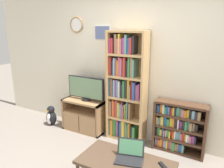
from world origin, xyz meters
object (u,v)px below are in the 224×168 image
at_px(bookshelf_tall, 125,88).
at_px(penguin_figurine, 51,116).
at_px(tv_stand, 84,115).
at_px(remote_near_laptop, 163,166).
at_px(coffee_table, 125,164).
at_px(bookshelf_short, 178,127).
at_px(television, 86,88).
at_px(laptop, 130,155).

height_order(bookshelf_tall, penguin_figurine, bookshelf_tall).
xyz_separation_m(tv_stand, remote_near_laptop, (1.79, -0.95, 0.09)).
xyz_separation_m(coffee_table, penguin_figurine, (-2.09, 0.92, -0.17)).
bearing_deg(remote_near_laptop, coffee_table, 148.09).
xyz_separation_m(bookshelf_short, remote_near_laptop, (0.07, -1.06, -0.02)).
bearing_deg(penguin_figurine, remote_near_laptop, -17.75).
height_order(tv_stand, remote_near_laptop, tv_stand).
bearing_deg(coffee_table, penguin_figurine, 156.24).
relative_size(bookshelf_short, remote_near_laptop, 5.58).
xyz_separation_m(television, bookshelf_short, (1.68, 0.09, -0.42)).
relative_size(bookshelf_short, penguin_figurine, 2.05).
bearing_deg(bookshelf_tall, remote_near_laptop, -46.79).
height_order(bookshelf_tall, laptop, bookshelf_tall).
bearing_deg(coffee_table, bookshelf_tall, 115.67).
distance_m(laptop, penguin_figurine, 2.29).
height_order(tv_stand, television, television).
xyz_separation_m(bookshelf_tall, coffee_table, (0.56, -1.16, -0.57)).
bearing_deg(tv_stand, coffee_table, -38.03).
relative_size(tv_stand, coffee_table, 0.72).
relative_size(television, laptop, 1.98).
distance_m(coffee_table, penguin_figurine, 2.29).
height_order(tv_stand, bookshelf_short, bookshelf_short).
xyz_separation_m(bookshelf_tall, bookshelf_short, (0.92, 0.01, -0.50)).
bearing_deg(penguin_figurine, bookshelf_tall, 9.07).
height_order(television, bookshelf_tall, bookshelf_tall).
bearing_deg(laptop, television, 128.36).
distance_m(bookshelf_short, remote_near_laptop, 1.07).
bearing_deg(bookshelf_short, bookshelf_tall, -179.07).
distance_m(bookshelf_short, laptop, 1.16).
distance_m(remote_near_laptop, penguin_figurine, 2.65).
distance_m(tv_stand, laptop, 1.72).
xyz_separation_m(tv_stand, bookshelf_tall, (0.81, 0.10, 0.62)).
distance_m(tv_stand, coffee_table, 1.73).
bearing_deg(tv_stand, television, 32.53).
relative_size(tv_stand, bookshelf_tall, 0.43).
relative_size(bookshelf_tall, laptop, 4.93).
height_order(bookshelf_tall, bookshelf_short, bookshelf_tall).
bearing_deg(bookshelf_short, remote_near_laptop, -86.22).
bearing_deg(tv_stand, remote_near_laptop, -28.02).
xyz_separation_m(television, penguin_figurine, (-0.76, -0.17, -0.65)).
relative_size(bookshelf_tall, coffee_table, 1.66).
relative_size(laptop, remote_near_laptop, 2.60).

